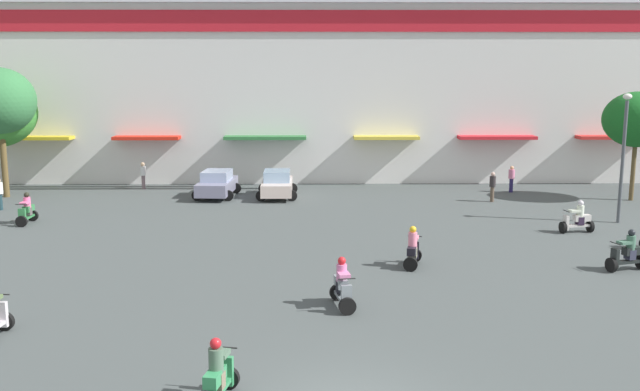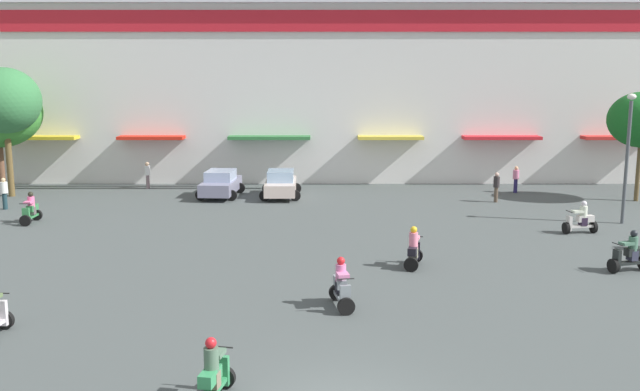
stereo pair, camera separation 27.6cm
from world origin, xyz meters
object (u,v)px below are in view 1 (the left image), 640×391
at_px(scooter_rider_6, 218,376).
at_px(scooter_rider_2, 628,253).
at_px(pedestrian_1, 493,185).
at_px(pedestrian_2, 143,174).
at_px(pedestrian_0, 511,177).
at_px(streetlamp_near, 624,147).
at_px(scooter_rider_0, 27,211).
at_px(scooter_rider_1, 342,287).
at_px(parked_car_1, 277,184).
at_px(scooter_rider_4, 413,250).
at_px(scooter_rider_3, 578,219).
at_px(parked_car_0, 217,184).
at_px(plaza_tree_1, 637,120).

bearing_deg(scooter_rider_6, scooter_rider_2, 36.90).
distance_m(pedestrian_1, pedestrian_2, 20.57).
relative_size(pedestrian_0, pedestrian_2, 0.96).
distance_m(scooter_rider_6, pedestrian_2, 29.04).
height_order(scooter_rider_2, pedestrian_1, pedestrian_1).
bearing_deg(streetlamp_near, scooter_rider_0, 179.87).
xyz_separation_m(scooter_rider_6, pedestrian_0, (13.79, 26.42, 0.26)).
bearing_deg(scooter_rider_1, scooter_rider_6, -115.49).
height_order(scooter_rider_6, pedestrian_2, pedestrian_2).
relative_size(parked_car_1, pedestrian_2, 2.43).
distance_m(scooter_rider_2, pedestrian_2, 27.96).
relative_size(parked_car_1, scooter_rider_2, 2.58).
height_order(scooter_rider_4, pedestrian_0, pedestrian_0).
bearing_deg(scooter_rider_3, parked_car_0, 152.00).
distance_m(plaza_tree_1, parked_car_0, 23.40).
bearing_deg(scooter_rider_1, pedestrian_1, 62.53).
relative_size(scooter_rider_3, pedestrian_0, 0.96).
bearing_deg(scooter_rider_0, pedestrian_2, 72.29).
xyz_separation_m(plaza_tree_1, pedestrian_0, (-5.92, 2.66, -3.57)).
bearing_deg(scooter_rider_1, scooter_rider_2, 20.30).
bearing_deg(pedestrian_1, plaza_tree_1, 2.63).
distance_m(scooter_rider_0, scooter_rider_3, 25.18).
bearing_deg(pedestrian_0, scooter_rider_6, -117.57).
xyz_separation_m(plaza_tree_1, scooter_rider_0, (-31.02, -5.68, -3.84)).
relative_size(parked_car_0, pedestrian_1, 2.53).
bearing_deg(parked_car_0, scooter_rider_1, -71.59).
distance_m(scooter_rider_6, pedestrian_0, 29.81).
distance_m(scooter_rider_1, pedestrian_1, 19.41).
distance_m(scooter_rider_2, scooter_rider_6, 16.69).
bearing_deg(scooter_rider_2, scooter_rider_1, -159.70).
relative_size(scooter_rider_4, scooter_rider_6, 1.02).
bearing_deg(plaza_tree_1, parked_car_1, 176.53).
height_order(scooter_rider_4, pedestrian_2, pedestrian_2).
relative_size(parked_car_0, scooter_rider_0, 2.79).
xyz_separation_m(parked_car_0, scooter_rider_1, (6.30, -18.92, -0.11)).
height_order(pedestrian_0, pedestrian_2, pedestrian_2).
relative_size(scooter_rider_1, pedestrian_2, 0.95).
xyz_separation_m(pedestrian_0, pedestrian_2, (-21.97, 1.44, 0.04)).
relative_size(plaza_tree_1, scooter_rider_1, 3.85).
xyz_separation_m(parked_car_0, scooter_rider_3, (17.14, -9.12, -0.16)).
height_order(scooter_rider_2, pedestrian_2, pedestrian_2).
bearing_deg(scooter_rider_4, scooter_rider_6, -118.35).
height_order(plaza_tree_1, scooter_rider_0, plaza_tree_1).
distance_m(parked_car_0, scooter_rider_3, 19.42).
bearing_deg(pedestrian_0, pedestrian_2, 176.26).
bearing_deg(scooter_rider_3, scooter_rider_4, -146.26).
xyz_separation_m(scooter_rider_3, pedestrian_2, (-21.97, 11.88, 0.34)).
xyz_separation_m(scooter_rider_2, pedestrian_0, (0.45, 16.40, 0.26)).
relative_size(scooter_rider_2, scooter_rider_6, 1.01).
relative_size(parked_car_0, scooter_rider_2, 2.69).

